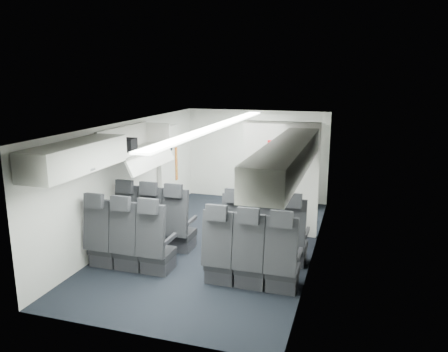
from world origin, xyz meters
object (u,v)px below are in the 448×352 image
Objects in this scene: boarding_door at (169,168)px; carry_on_bag at (124,145)px; seat_row_mid at (187,252)px; galley_unit at (294,165)px; seat_row_front at (207,231)px; flight_attendant at (254,180)px.

carry_on_bag is at bearing -84.71° from boarding_door.
seat_row_mid is 4.30m from galley_unit.
seat_row_mid is 1.79× the size of boarding_door.
seat_row_mid is at bearing -33.86° from carry_on_bag.
galley_unit is at bearing 24.28° from boarding_door.
boarding_door is at bearing -155.72° from galley_unit.
seat_row_front is 0.90m from seat_row_mid.
galley_unit is at bearing 77.12° from seat_row_mid.
galley_unit is at bearing -27.89° from flight_attendant.
flight_attendant reaches higher than seat_row_mid.
galley_unit is 1.38m from flight_attendant.
seat_row_mid is 2.99m from flight_attendant.
boarding_door is 2.37m from carry_on_bag.
carry_on_bag is (-1.44, -0.11, 1.41)m from seat_row_front.
seat_row_mid is 1.75× the size of galley_unit.
seat_row_mid is at bearing 174.20° from flight_attendant.
boarding_door reaches higher than seat_row_mid.
carry_on_bag is (-2.39, -3.37, 0.86)m from galley_unit.
seat_row_front is 3.43m from galley_unit.
boarding_door reaches higher than seat_row_front.
seat_row_mid is 8.58× the size of carry_on_bag.
seat_row_front and seat_row_mid have the same top height.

